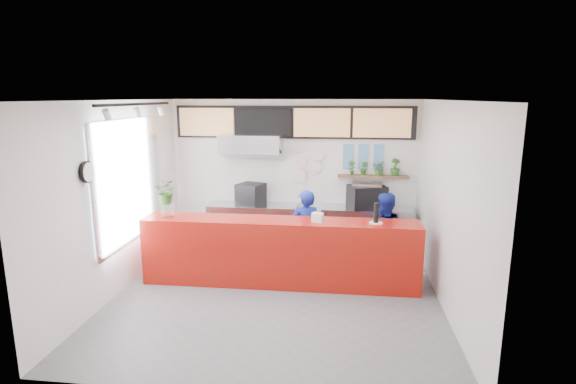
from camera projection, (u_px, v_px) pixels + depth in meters
The scene contains 46 objects.
floor at pixel (277, 294), 7.09m from camera, with size 5.00×5.00×0.00m, color slate.
ceiling at pixel (275, 100), 6.46m from camera, with size 5.00×5.00×0.00m, color silver.
wall_back at pixel (293, 174), 9.20m from camera, with size 5.00×5.00×0.00m, color white.
wall_left at pixel (119, 197), 7.06m from camera, with size 5.00×5.00×0.00m, color white.
wall_right at pixel (447, 206), 6.49m from camera, with size 5.00×5.00×0.00m, color white.
service_counter at pixel (280, 252), 7.36m from camera, with size 4.50×0.60×1.10m, color #A1140B.
cream_band at pixel (294, 120), 8.97m from camera, with size 5.00×0.02×0.80m, color beige.
prep_bench at pixel (253, 226), 9.22m from camera, with size 1.80×0.60×0.90m, color #B2B5BA.
panini_oven at pixel (251, 194), 9.09m from camera, with size 0.48×0.48×0.43m, color black.
extraction_hood at pixel (251, 143), 8.82m from camera, with size 1.20×0.70×0.35m, color #B2B5BA.
hood_lip at pixel (251, 153), 8.86m from camera, with size 1.20×0.70×0.08m, color #B2B5BA.
right_bench at pixel (366, 230), 8.96m from camera, with size 1.80×0.60×0.90m, color #B2B5BA.
espresso_machine at pixel (367, 197), 8.82m from camera, with size 0.69×0.49×0.44m, color black.
espresso_tray at pixel (367, 184), 8.77m from camera, with size 0.57×0.39×0.05m, color #A6A9AD.
herb_shelf at pixel (373, 176), 8.92m from camera, with size 1.40×0.18×0.04m, color brown.
menu_board_far_left at pixel (207, 122), 9.07m from camera, with size 1.10×0.10×0.55m, color tan.
menu_board_mid_left at pixel (264, 122), 8.94m from camera, with size 1.10×0.10×0.55m, color black.
menu_board_mid_right at pixel (322, 123), 8.80m from camera, with size 1.10×0.10×0.55m, color tan.
menu_board_far_right at pixel (382, 123), 8.67m from camera, with size 1.10×0.10×0.55m, color tan.
soffit at pixel (293, 122), 8.95m from camera, with size 4.80×0.04×0.65m, color black.
window_pane at pixel (129, 181), 7.31m from camera, with size 0.04×2.20×1.90m, color silver.
window_frame at pixel (130, 181), 7.31m from camera, with size 0.03×2.30×2.00m, color #B2B5BA.
wall_clock_rim at pixel (86, 172), 6.07m from camera, with size 0.30×0.30×0.05m, color black.
wall_clock_face at pixel (89, 172), 6.07m from camera, with size 0.26×0.26×0.02m, color white.
track_rail at pixel (137, 104), 6.72m from camera, with size 0.05×2.40×0.04m, color black.
dec_plate_a at pixel (301, 162), 9.11m from camera, with size 0.24×0.24×0.03m, color silver.
dec_plate_b at pixel (315, 167), 9.09m from camera, with size 0.24×0.24×0.03m, color silver.
dec_plate_c at pixel (301, 177), 9.17m from camera, with size 0.24×0.24×0.03m, color silver.
dec_plate_d at pixel (318, 155), 9.03m from camera, with size 0.24×0.24×0.03m, color silver.
photo_frame_a at pixel (348, 150), 8.95m from camera, with size 0.20×0.02×0.25m, color #598CBF.
photo_frame_b at pixel (363, 151), 8.92m from camera, with size 0.20×0.02×0.25m, color #598CBF.
photo_frame_c at pixel (379, 151), 8.88m from camera, with size 0.20×0.02×0.25m, color #598CBF.
photo_frame_d at pixel (348, 163), 9.01m from camera, with size 0.20×0.02×0.25m, color #598CBF.
photo_frame_e at pixel (363, 163), 8.97m from camera, with size 0.20×0.02×0.25m, color #598CBF.
photo_frame_f at pixel (378, 163), 8.94m from camera, with size 0.20×0.02×0.25m, color #598CBF.
staff_center at pixel (305, 232), 7.83m from camera, with size 0.54×0.36×1.48m, color navy.
staff_right at pixel (383, 236), 7.60m from camera, with size 0.72×0.56×1.49m, color navy.
herb_a at pixel (352, 168), 8.94m from camera, with size 0.15×0.10×0.29m, color #2E5F21.
herb_b at pixel (364, 168), 8.91m from camera, with size 0.15×0.12×0.28m, color #2E5F21.
herb_c at pixel (380, 168), 8.87m from camera, with size 0.27×0.23×0.30m, color #2E5F21.
herb_d at pixel (395, 167), 8.83m from camera, with size 0.19×0.17×0.34m, color #2E5F21.
glass_vase at pixel (167, 210), 7.40m from camera, with size 0.21×0.21×0.25m, color silver.
basil_vase at pixel (166, 192), 7.34m from camera, with size 0.38×0.33×0.42m, color #2E5F21.
napkin_holder at pixel (318, 217), 7.11m from camera, with size 0.17×0.11×0.15m, color silver.
white_plate at pixel (376, 223), 7.05m from camera, with size 0.21×0.21×0.02m, color silver.
pepper_mill at pixel (376, 213), 7.01m from camera, with size 0.08×0.08×0.31m, color black.
Camera 1 is at (0.96, -6.53, 3.05)m, focal length 28.00 mm.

